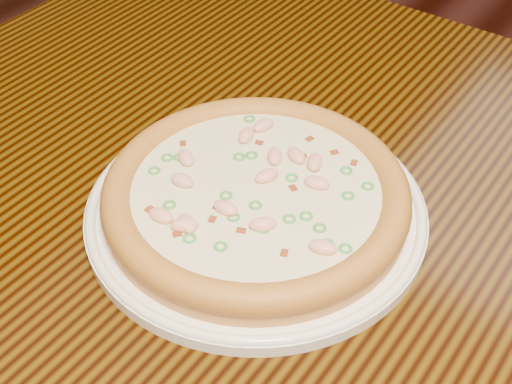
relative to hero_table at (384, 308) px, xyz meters
The scene contains 3 objects.
hero_table is the anchor object (origin of this frame).
plate 0.17m from the hero_table, 157.38° to the right, with size 0.31×0.31×0.02m.
pizza 0.18m from the hero_table, 157.38° to the right, with size 0.28×0.28×0.03m.
Camera 1 is at (0.12, -0.80, 1.21)m, focal length 50.00 mm.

